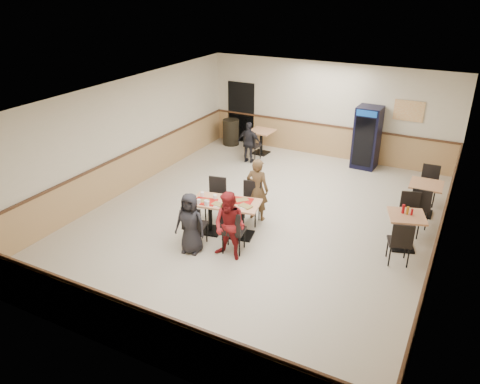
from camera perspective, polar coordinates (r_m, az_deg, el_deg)
The scene contains 20 objects.
ground at distance 11.37m, azimuth 2.49°, elevation -3.35°, with size 10.00×10.00×0.00m, color beige.
room_shell at distance 12.83m, azimuth 14.64°, elevation 2.09°, with size 10.00×10.00×10.00m.
main_table at distance 10.51m, azimuth -1.72°, elevation -2.52°, with size 1.63×1.03×0.81m.
main_chairs at distance 10.54m, azimuth -2.00°, elevation -2.61°, with size 1.66×2.00×1.03m.
diner_woman_left at distance 9.84m, azimuth -6.09°, elevation -3.82°, with size 0.66×0.43×1.35m, color black.
diner_woman_right at distance 9.55m, azimuth -1.27°, elevation -4.19°, with size 0.72×0.56×1.48m, color maroon.
diner_man_opposite at distance 11.08m, azimuth 2.12°, elevation 0.33°, with size 0.56×0.37×1.55m, color brown.
lone_diner at distance 14.62m, azimuth 1.12°, elevation 6.05°, with size 0.76×0.32×1.30m, color black.
tabletop_clutter at distance 10.35m, azimuth -2.19°, elevation -1.13°, with size 1.33×0.84×0.12m.
side_table_near at distance 10.58m, azimuth 19.49°, elevation -3.95°, with size 0.94×0.94×0.80m.
side_table_near_chair_south at distance 10.04m, azimuth 18.86°, elevation -5.66°, with size 0.47×0.47×1.01m, color black, non-canonical shape.
side_table_near_chair_north at distance 11.16m, azimuth 20.01°, elevation -2.63°, with size 0.47×0.47×1.01m, color black, non-canonical shape.
side_table_far at distance 12.25m, azimuth 21.61°, elevation -0.23°, with size 0.78×0.78×0.81m.
side_table_far_chair_south at distance 11.67m, azimuth 21.17°, elevation -1.55°, with size 0.48×0.48×1.03m, color black, non-canonical shape.
side_table_far_chair_north at distance 12.86m, azimuth 21.97°, elevation 0.76°, with size 0.48×0.48×1.03m, color black, non-canonical shape.
condiment_caddy at distance 10.47m, azimuth 19.65°, elevation -2.09°, with size 0.23×0.06×0.20m.
back_table at distance 15.43m, azimuth 2.62°, elevation 6.58°, with size 0.79×0.79×0.79m.
back_table_chair_lone at distance 14.89m, azimuth 1.57°, elevation 5.80°, with size 0.47×0.47×1.01m, color black, non-canonical shape.
pepsi_cooler at distance 14.67m, azimuth 15.20°, elevation 6.44°, with size 0.73×0.74×1.88m.
trash_bin at distance 16.32m, azimuth -1.11°, elevation 7.31°, with size 0.56×0.56×0.88m, color black.
Camera 1 is at (4.17, -9.10, 5.39)m, focal length 35.00 mm.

